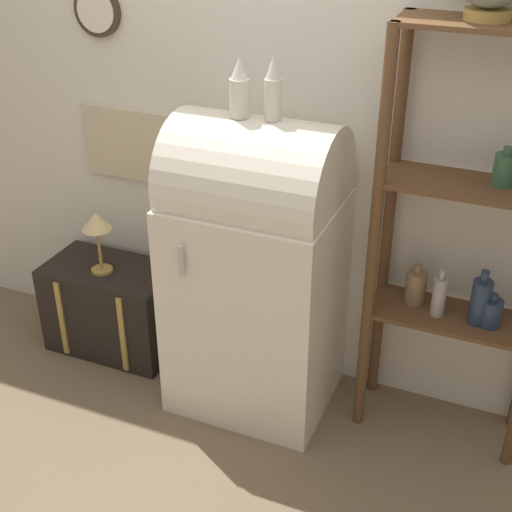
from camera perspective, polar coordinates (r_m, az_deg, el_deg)
ground_plane at (r=3.51m, az=-1.61°, el=-13.18°), size 12.00×12.00×0.00m
wall_back at (r=3.28m, az=2.18°, el=11.21°), size 7.00×0.09×2.70m
refrigerator at (r=3.25m, az=-0.02°, el=-0.76°), size 0.73×0.64×1.44m
suitcase_trunk at (r=3.93m, az=-11.39°, el=-4.03°), size 0.68×0.40×0.49m
shelf_unit at (r=3.04m, az=16.43°, el=1.63°), size 0.74×0.31×1.86m
vase_left at (r=2.94m, az=-1.34°, el=13.15°), size 0.08×0.08×0.24m
vase_center at (r=2.90m, az=1.37°, el=13.08°), size 0.07×0.07×0.26m
desk_lamp at (r=3.65m, az=-12.63°, el=2.37°), size 0.15×0.15×0.34m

